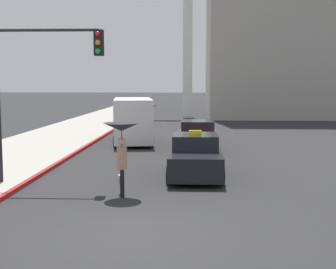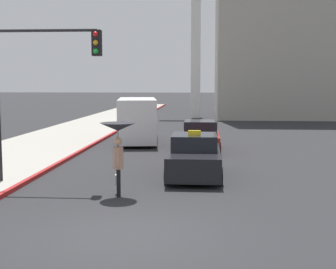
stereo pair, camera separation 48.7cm
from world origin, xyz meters
The scene contains 7 objects.
ground_plane centered at (0.00, 0.00, 0.00)m, with size 300.00×300.00×0.00m, color #262628.
taxi centered at (1.44, 6.50, 0.69)m, with size 1.91×4.05×1.66m.
sedan_red centered at (1.61, 12.98, 0.67)m, with size 1.91×4.20×1.47m.
ambulance_van centered at (-1.92, 15.72, 1.36)m, with size 2.71×5.51×2.46m.
pedestrian_with_umbrella centered at (-0.72, 3.47, 1.75)m, with size 1.05×1.05×2.17m.
traffic_light centered at (-3.44, 4.68, 3.67)m, with size 3.48×0.38×5.26m.
monument_cross centered at (0.94, 34.90, 9.77)m, with size 7.58×0.90×17.22m.
Camera 2 is at (1.78, -9.89, 3.33)m, focal length 50.00 mm.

